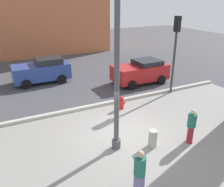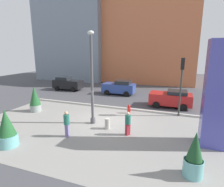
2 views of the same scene
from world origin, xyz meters
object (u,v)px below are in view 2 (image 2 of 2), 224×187
(art_pillar_blue, at_px, (217,95))
(potted_plant_by_pillar, at_px, (7,129))
(lamp_post, at_px, (92,81))
(traffic_light_far_side, at_px, (182,78))
(potted_plant_mid_plaza, at_px, (35,99))
(fire_hydrant, at_px, (129,109))
(car_curb_east, at_px, (171,98))
(concrete_bollard, at_px, (107,124))
(pedestrian_by_curb, at_px, (128,122))
(potted_plant_near_right, at_px, (194,157))
(car_curb_west, at_px, (119,87))
(pedestrian_on_sidewalk, at_px, (67,123))
(car_intersection, at_px, (68,83))

(art_pillar_blue, height_order, potted_plant_by_pillar, art_pillar_blue)
(lamp_post, bearing_deg, traffic_light_far_side, 32.74)
(potted_plant_mid_plaza, height_order, potted_plant_by_pillar, potted_plant_mid_plaza)
(art_pillar_blue, bearing_deg, fire_hydrant, 147.58)
(potted_plant_mid_plaza, bearing_deg, car_curb_east, 26.12)
(concrete_bollard, bearing_deg, art_pillar_blue, -0.32)
(potted_plant_mid_plaza, relative_size, car_curb_east, 0.58)
(potted_plant_mid_plaza, height_order, pedestrian_by_curb, potted_plant_mid_plaza)
(lamp_post, xyz_separation_m, pedestrian_by_curb, (2.96, -1.04, -2.35))
(potted_plant_near_right, bearing_deg, car_curb_west, 119.47)
(potted_plant_near_right, bearing_deg, pedestrian_on_sidewalk, 168.82)
(potted_plant_near_right, distance_m, pedestrian_by_curb, 4.71)
(art_pillar_blue, xyz_separation_m, pedestrian_by_curb, (-4.83, -0.42, -2.09))
(lamp_post, xyz_separation_m, car_intersection, (-8.39, 9.62, -2.32))
(potted_plant_near_right, relative_size, car_curb_east, 0.53)
(lamp_post, relative_size, concrete_bollard, 8.78)
(fire_hydrant, distance_m, car_curb_east, 4.60)
(fire_hydrant, bearing_deg, pedestrian_on_sidewalk, -113.72)
(potted_plant_near_right, relative_size, pedestrian_on_sidewalk, 1.23)
(lamp_post, xyz_separation_m, concrete_bollard, (1.38, -0.58, -2.84))
(art_pillar_blue, height_order, traffic_light_far_side, art_pillar_blue)
(fire_hydrant, relative_size, car_curb_west, 0.19)
(art_pillar_blue, relative_size, pedestrian_on_sidewalk, 3.53)
(lamp_post, relative_size, car_curb_east, 1.70)
(car_curb_east, bearing_deg, potted_plant_mid_plaza, -153.88)
(potted_plant_by_pillar, height_order, traffic_light_far_side, traffic_light_far_side)
(car_curb_west, height_order, pedestrian_by_curb, car_curb_west)
(potted_plant_mid_plaza, xyz_separation_m, concrete_bollard, (7.37, -1.38, -0.73))
(lamp_post, distance_m, pedestrian_on_sidewalk, 3.47)
(lamp_post, xyz_separation_m, pedestrian_on_sidewalk, (-0.55, -2.55, -2.28))
(potted_plant_near_right, bearing_deg, traffic_light_far_side, 94.94)
(art_pillar_blue, distance_m, potted_plant_mid_plaza, 13.97)
(potted_plant_mid_plaza, bearing_deg, pedestrian_by_curb, -11.64)
(art_pillar_blue, relative_size, traffic_light_far_side, 1.24)
(traffic_light_far_side, relative_size, pedestrian_by_curb, 3.04)
(art_pillar_blue, bearing_deg, lamp_post, 175.47)
(art_pillar_blue, distance_m, pedestrian_on_sidewalk, 8.79)
(potted_plant_by_pillar, bearing_deg, car_curb_west, 81.97)
(art_pillar_blue, distance_m, concrete_bollard, 6.90)
(lamp_post, height_order, potted_plant_mid_plaza, lamp_post)
(fire_hydrant, height_order, traffic_light_far_side, traffic_light_far_side)
(concrete_bollard, xyz_separation_m, pedestrian_by_curb, (1.57, -0.46, 0.48))
(car_intersection, xyz_separation_m, pedestrian_by_curb, (11.35, -10.65, -0.04))
(lamp_post, height_order, car_curb_west, lamp_post)
(lamp_post, bearing_deg, potted_plant_by_pillar, -122.59)
(potted_plant_near_right, relative_size, fire_hydrant, 2.74)
(lamp_post, bearing_deg, pedestrian_by_curb, -19.36)
(potted_plant_by_pillar, relative_size, car_intersection, 0.55)
(car_intersection, bearing_deg, potted_plant_by_pillar, -69.41)
(potted_plant_mid_plaza, relative_size, fire_hydrant, 2.99)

